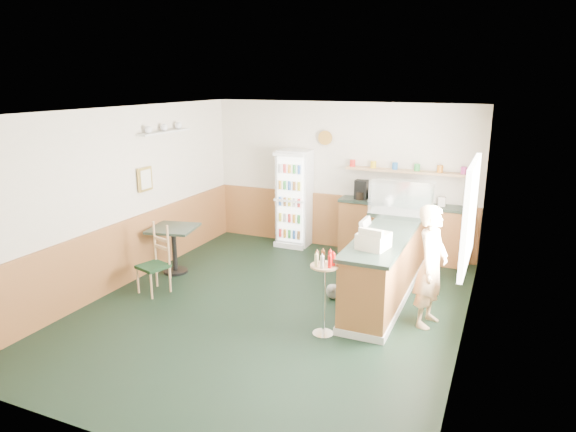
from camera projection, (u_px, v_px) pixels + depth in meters
The scene contains 13 objects.
ground at pixel (272, 308), 7.14m from camera, with size 6.00×6.00×0.00m, color black.
room_envelope at pixel (279, 190), 7.48m from camera, with size 5.04×6.02×2.72m.
service_counter at pixel (387, 266), 7.46m from camera, with size 0.68×3.01×1.01m.
back_counter at pixel (401, 228), 9.03m from camera, with size 2.24×0.42×1.69m.
drinks_fridge at pixel (294, 199), 9.65m from camera, with size 0.60×0.52×1.82m.
display_case at pixel (402, 199), 7.96m from camera, with size 0.96×0.50×0.54m.
cash_register at pixel (373, 241), 6.48m from camera, with size 0.35×0.37×0.20m, color beige.
shopkeeper at pixel (431, 266), 6.49m from camera, with size 0.53×0.38×1.59m, color tan.
condiment_stand at pixel (324, 282), 6.23m from camera, with size 0.34×0.34×1.07m.
newspaper_rack at pixel (365, 248), 7.56m from camera, with size 0.09×0.44×0.89m.
cafe_table at pixel (174, 241), 8.33m from camera, with size 0.83×0.83×0.77m.
cafe_chair at pixel (156, 256), 7.60m from camera, with size 0.48×0.48×1.04m.
dog_doorstop at pixel (333, 291), 7.42m from camera, with size 0.21×0.27×0.25m.
Camera 1 is at (2.82, -5.93, 3.09)m, focal length 32.00 mm.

